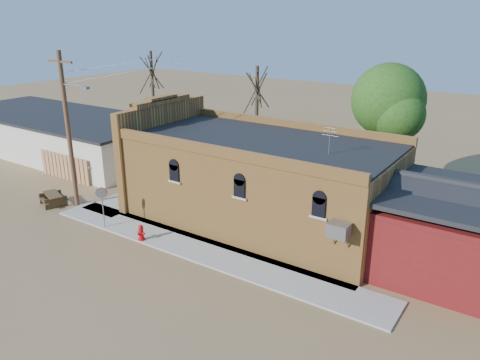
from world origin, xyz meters
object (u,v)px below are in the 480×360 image
Objects in this scene: brick_bar at (255,179)px; utility_pole at (69,128)px; fire_hydrant at (141,232)px; picnic_table at (53,198)px; stop_sign at (102,197)px; trash_barrel at (147,193)px.

utility_pole is (-9.79, -4.29, 2.43)m from brick_bar.
fire_hydrant is (-3.27, -5.50, -1.86)m from brick_bar.
brick_bar reaches higher than picnic_table.
fire_hydrant is at bearing 16.24° from picnic_table.
stop_sign is (-2.74, 0.00, 1.32)m from fire_hydrant.
brick_bar reaches higher than trash_barrel.
utility_pole is at bearing 167.48° from fire_hydrant.
fire_hydrant is 3.04m from stop_sign.
picnic_table is (-1.36, -0.70, -4.32)m from utility_pole.
stop_sign is at bearing -77.30° from trash_barrel.
utility_pole reaches higher than brick_bar.
stop_sign reaches higher than fire_hydrant.
trash_barrel is (-0.93, 4.13, -1.31)m from stop_sign.
trash_barrel is (-6.94, -1.37, -1.84)m from brick_bar.
brick_bar is 20.09× the size of fire_hydrant.
trash_barrel is (2.84, 2.93, -4.28)m from utility_pole.
picnic_table is (-5.13, 0.50, -1.35)m from stop_sign.
utility_pole is at bearing -134.17° from trash_barrel.
trash_barrel reaches higher than fire_hydrant.
picnic_table is (-7.87, 0.50, -0.03)m from fire_hydrant.
brick_bar is 1.82× the size of utility_pole.
stop_sign is 1.13× the size of picnic_table.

